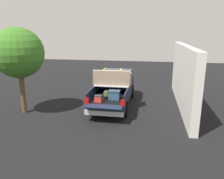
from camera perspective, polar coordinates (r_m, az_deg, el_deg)
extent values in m
plane|color=black|center=(13.23, 0.46, -3.95)|extent=(40.00, 40.00, 0.00)
cube|color=#162138|center=(13.04, 0.47, -1.38)|extent=(5.50, 1.92, 0.47)
cube|color=black|center=(11.84, -0.51, -1.81)|extent=(2.80, 1.80, 0.04)
cube|color=#162138|center=(11.97, -4.89, -0.53)|extent=(2.80, 0.06, 0.50)
cube|color=#162138|center=(11.64, 3.99, -0.96)|extent=(2.80, 0.06, 0.50)
cube|color=#162138|center=(13.08, 0.60, 0.86)|extent=(0.06, 1.80, 0.50)
cube|color=#162138|center=(10.28, -2.25, -4.46)|extent=(0.55, 1.80, 0.04)
cube|color=#B2B2B7|center=(12.44, 0.14, 1.41)|extent=(1.25, 1.92, 0.04)
cube|color=#162138|center=(14.21, 1.39, 2.00)|extent=(2.30, 1.92, 0.50)
cube|color=#2D3842|center=(14.01, 1.34, 3.86)|extent=(1.94, 1.76, 0.48)
cube|color=#162138|center=(15.53, 2.15, 2.88)|extent=(0.40, 1.82, 0.38)
cube|color=#B2B2B7|center=(10.55, -2.05, -6.07)|extent=(0.24, 1.92, 0.24)
cube|color=red|center=(10.67, -6.59, -2.90)|extent=(0.06, 0.20, 0.28)
cube|color=red|center=(10.32, 2.83, -3.45)|extent=(0.06, 0.20, 0.28)
cylinder|color=black|center=(14.91, -1.73, -0.14)|extent=(0.80, 0.30, 0.80)
cylinder|color=black|center=(14.66, 5.01, -0.46)|extent=(0.80, 0.30, 0.80)
cylinder|color=black|center=(11.66, -5.28, -4.55)|extent=(0.80, 0.30, 0.80)
cylinder|color=black|center=(11.34, 3.36, -5.09)|extent=(0.80, 0.30, 0.80)
cube|color=#335170|center=(11.22, 0.58, -1.56)|extent=(0.40, 0.55, 0.41)
cube|color=#23394E|center=(11.15, 0.58, -0.41)|extent=(0.44, 0.59, 0.05)
ellipsoid|color=#384728|center=(11.41, -1.47, -1.23)|extent=(0.20, 0.32, 0.43)
ellipsoid|color=#384728|center=(11.33, -1.58, -1.70)|extent=(0.09, 0.23, 0.19)
cube|color=red|center=(10.84, -3.58, -2.50)|extent=(0.26, 0.34, 0.30)
cube|color=#262628|center=(10.79, -3.60, -1.64)|extent=(0.28, 0.36, 0.04)
cube|color=#84705B|center=(12.39, 0.14, 2.44)|extent=(0.84, 2.06, 0.42)
cube|color=#84705B|center=(11.98, -0.14, 4.01)|extent=(0.16, 2.06, 0.40)
cube|color=#84705B|center=(12.57, -4.01, 4.07)|extent=(0.60, 0.20, 0.22)
cube|color=#84705B|center=(12.25, 4.49, 3.78)|extent=(0.60, 0.20, 0.22)
cube|color=yellow|center=(12.36, -1.98, 5.33)|extent=(0.94, 0.03, 0.02)
cube|color=yellow|center=(12.20, 2.30, 5.20)|extent=(0.94, 0.03, 0.02)
cube|color=silver|center=(13.36, 18.02, 3.31)|extent=(8.59, 0.36, 3.52)
cylinder|color=brown|center=(12.55, -22.20, -0.30)|extent=(0.25, 0.25, 2.44)
sphere|color=#356E20|center=(12.22, -23.12, 8.74)|extent=(2.57, 2.57, 2.57)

